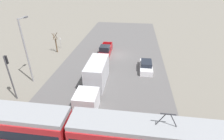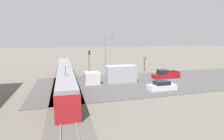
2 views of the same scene
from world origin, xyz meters
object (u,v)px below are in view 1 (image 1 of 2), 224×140
(traffic_light_pole, at_px, (9,72))
(street_tree, at_px, (56,44))
(sedan_car_0, at_px, (146,66))
(light_rail_tram, at_px, (70,131))
(street_lamp_near_crossing, at_px, (26,47))
(box_truck, at_px, (95,78))
(pickup_truck, at_px, (105,50))
(no_parking_sign, at_px, (60,42))

(traffic_light_pole, xyz_separation_m, street_tree, (1.09, -14.40, -1.83))
(sedan_car_0, bearing_deg, street_tree, -16.96)
(sedan_car_0, bearing_deg, light_rail_tram, 65.29)
(street_lamp_near_crossing, bearing_deg, box_truck, 175.52)
(street_tree, bearing_deg, pickup_truck, -178.76)
(box_truck, height_order, traffic_light_pole, traffic_light_pole)
(pickup_truck, bearing_deg, street_tree, 1.24)
(light_rail_tram, distance_m, sedan_car_0, 16.33)
(pickup_truck, relative_size, street_tree, 1.48)
(light_rail_tram, bearing_deg, traffic_light_pole, -32.04)
(pickup_truck, xyz_separation_m, street_tree, (9.42, 0.20, 0.97))
(box_truck, relative_size, street_lamp_near_crossing, 1.12)
(box_truck, xyz_separation_m, sedan_car_0, (-6.71, -5.97, -0.86))
(sedan_car_0, xyz_separation_m, street_tree, (16.68, -5.09, 1.07))
(street_lamp_near_crossing, bearing_deg, light_rail_tram, 132.97)
(light_rail_tram, bearing_deg, pickup_truck, -88.72)
(box_truck, height_order, no_parking_sign, box_truck)
(box_truck, height_order, street_tree, street_tree)
(pickup_truck, distance_m, street_lamp_near_crossing, 14.15)
(pickup_truck, distance_m, street_tree, 9.47)
(box_truck, relative_size, pickup_truck, 1.72)
(street_tree, distance_m, no_parking_sign, 1.98)
(box_truck, height_order, sedan_car_0, box_truck)
(street_lamp_near_crossing, bearing_deg, no_parking_sign, -85.48)
(box_truck, distance_m, street_tree, 14.89)
(light_rail_tram, bearing_deg, no_parking_sign, -65.70)
(light_rail_tram, xyz_separation_m, pickup_truck, (0.45, -20.10, -0.92))
(pickup_truck, bearing_deg, box_truck, 92.81)
(box_truck, bearing_deg, no_parking_sign, -52.53)
(traffic_light_pole, bearing_deg, sedan_car_0, -149.17)
(light_rail_tram, height_order, sedan_car_0, light_rail_tram)
(sedan_car_0, height_order, no_parking_sign, no_parking_sign)
(street_tree, bearing_deg, box_truck, 132.05)
(light_rail_tram, bearing_deg, street_lamp_near_crossing, -47.03)
(traffic_light_pole, xyz_separation_m, street_lamp_near_crossing, (0.11, -4.05, 1.39))
(pickup_truck, bearing_deg, street_lamp_near_crossing, 51.36)
(light_rail_tram, distance_m, street_lamp_near_crossing, 13.45)
(street_lamp_near_crossing, xyz_separation_m, no_parking_sign, (0.97, -12.30, -3.60))
(box_truck, relative_size, no_parking_sign, 4.37)
(street_tree, bearing_deg, no_parking_sign, -90.30)
(light_rail_tram, relative_size, sedan_car_0, 6.48)
(street_tree, height_order, no_parking_sign, street_tree)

